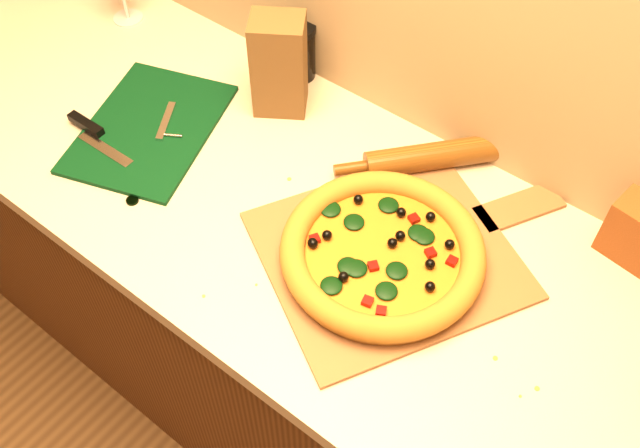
{
  "coord_description": "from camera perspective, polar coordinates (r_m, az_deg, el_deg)",
  "views": [
    {
      "loc": [
        0.47,
        0.75,
        1.97
      ],
      "look_at": [
        -0.02,
        1.38,
        0.96
      ],
      "focal_mm": 40.0,
      "sensor_mm": 36.0,
      "label": 1
    }
  ],
  "objects": [
    {
      "name": "cabinet",
      "position": [
        1.74,
        1.53,
        -10.12
      ],
      "size": [
        2.8,
        0.65,
        0.86
      ],
      "primitive_type": "cube",
      "color": "#42210E",
      "rests_on": "ground"
    },
    {
      "name": "countertop",
      "position": [
        1.36,
        1.93,
        -1.17
      ],
      "size": [
        2.84,
        0.68,
        0.04
      ],
      "primitive_type": "cube",
      "color": "#C6B29A",
      "rests_on": "cabinet"
    },
    {
      "name": "pizza_peel",
      "position": [
        1.32,
        6.11,
        -2.2
      ],
      "size": [
        0.56,
        0.63,
        0.01
      ],
      "rotation": [
        0.0,
        0.0,
        -0.5
      ],
      "color": "brown",
      "rests_on": "countertop"
    },
    {
      "name": "pizza",
      "position": [
        1.28,
        5.01,
        -2.28
      ],
      "size": [
        0.37,
        0.37,
        0.05
      ],
      "color": "#B46E2D",
      "rests_on": "pizza_peel"
    },
    {
      "name": "cutting_board",
      "position": [
        1.57,
        -13.65,
        7.46
      ],
      "size": [
        0.36,
        0.42,
        0.03
      ],
      "rotation": [
        0.0,
        0.0,
        0.33
      ],
      "color": "black",
      "rests_on": "countertop"
    },
    {
      "name": "bottle_cap",
      "position": [
        1.44,
        -14.79,
        1.83
      ],
      "size": [
        0.03,
        0.03,
        0.01
      ],
      "primitive_type": "cylinder",
      "rotation": [
        0.0,
        0.0,
        -0.15
      ],
      "color": "black",
      "rests_on": "countertop"
    },
    {
      "name": "rolling_pin",
      "position": [
        1.45,
        9.1,
        5.38
      ],
      "size": [
        0.29,
        0.32,
        0.06
      ],
      "rotation": [
        0.0,
        0.0,
        0.86
      ],
      "color": "#57310E",
      "rests_on": "countertop"
    },
    {
      "name": "paper_bag",
      "position": [
        1.51,
        -3.3,
        12.57
      ],
      "size": [
        0.14,
        0.13,
        0.22
      ],
      "primitive_type": "cube",
      "rotation": [
        0.0,
        0.0,
        0.58
      ],
      "color": "brown",
      "rests_on": "countertop"
    },
    {
      "name": "dark_jar",
      "position": [
        1.62,
        -1.81,
        13.71
      ],
      "size": [
        0.08,
        0.08,
        0.13
      ],
      "color": "black",
      "rests_on": "countertop"
    }
  ]
}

